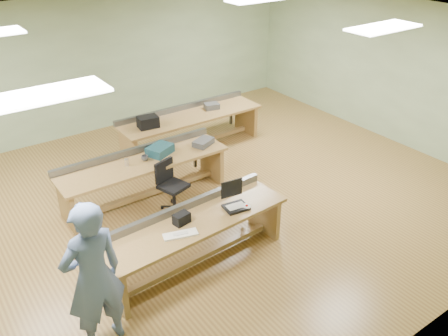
{
  "coord_description": "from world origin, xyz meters",
  "views": [
    {
      "loc": [
        -3.58,
        -5.97,
        4.52
      ],
      "look_at": [
        0.24,
        -0.6,
        0.91
      ],
      "focal_mm": 38.0,
      "sensor_mm": 36.0,
      "label": 1
    }
  ],
  "objects": [
    {
      "name": "workbench_front",
      "position": [
        -0.79,
        -1.34,
        0.55
      ],
      "size": [
        2.83,
        0.9,
        0.86
      ],
      "rotation": [
        0.0,
        0.0,
        0.05
      ],
      "color": "#9D7642",
      "rests_on": "floor"
    },
    {
      "name": "ceiling",
      "position": [
        0.0,
        0.0,
        3.0
      ],
      "size": [
        10.0,
        10.0,
        0.0
      ],
      "primitive_type": "plane",
      "color": "silver",
      "rests_on": "wall_back"
    },
    {
      "name": "wall_back",
      "position": [
        0.0,
        4.0,
        1.5
      ],
      "size": [
        10.0,
        0.04,
        3.0
      ],
      "primitive_type": "cube",
      "color": "#9EB88B",
      "rests_on": "floor"
    },
    {
      "name": "task_chair",
      "position": [
        -0.35,
        0.09,
        0.32
      ],
      "size": [
        0.59,
        0.59,
        0.87
      ],
      "rotation": [
        0.0,
        0.0,
        0.3
      ],
      "color": "black",
      "rests_on": "floor"
    },
    {
      "name": "laptop_base",
      "position": [
        -0.16,
        -1.45,
        0.77
      ],
      "size": [
        0.37,
        0.32,
        0.04
      ],
      "primitive_type": "cube",
      "rotation": [
        0.0,
        0.0,
        -0.13
      ],
      "color": "black",
      "rests_on": "workbench_front"
    },
    {
      "name": "keyboard",
      "position": [
        -1.13,
        -1.54,
        0.76
      ],
      "size": [
        0.48,
        0.28,
        0.03
      ],
      "primitive_type": "cube",
      "rotation": [
        0.0,
        0.0,
        -0.29
      ],
      "color": "white",
      "rests_on": "workbench_front"
    },
    {
      "name": "drinks_can",
      "position": [
        -0.87,
        0.64,
        0.81
      ],
      "size": [
        0.09,
        0.09,
        0.12
      ],
      "primitive_type": "cylinder",
      "rotation": [
        0.0,
        0.0,
        0.32
      ],
      "color": "silver",
      "rests_on": "workbench_mid"
    },
    {
      "name": "storage_box_back",
      "position": [
        0.16,
        1.86,
        0.86
      ],
      "size": [
        0.42,
        0.32,
        0.22
      ],
      "primitive_type": "cube",
      "rotation": [
        0.0,
        0.0,
        -0.12
      ],
      "color": "black",
      "rests_on": "workbench_back"
    },
    {
      "name": "wall_front",
      "position": [
        0.0,
        -4.0,
        1.5
      ],
      "size": [
        10.0,
        0.04,
        3.0
      ],
      "primitive_type": "cube",
      "color": "#9EB88B",
      "rests_on": "floor"
    },
    {
      "name": "wall_right",
      "position": [
        5.0,
        0.0,
        1.5
      ],
      "size": [
        0.04,
        8.0,
        3.0
      ],
      "primitive_type": "cube",
      "color": "#9EB88B",
      "rests_on": "floor"
    },
    {
      "name": "laptop_screen",
      "position": [
        -0.14,
        -1.31,
        1.01
      ],
      "size": [
        0.33,
        0.06,
        0.26
      ],
      "primitive_type": "cube",
      "rotation": [
        0.0,
        0.0,
        -0.13
      ],
      "color": "black",
      "rests_on": "laptop_base"
    },
    {
      "name": "parts_bin_grey",
      "position": [
        0.6,
        0.56,
        0.8
      ],
      "size": [
        0.45,
        0.38,
        0.11
      ],
      "primitive_type": "cube",
      "rotation": [
        0.0,
        0.0,
        0.4
      ],
      "color": "#3D3E40",
      "rests_on": "workbench_mid"
    },
    {
      "name": "floor",
      "position": [
        0.0,
        0.0,
        0.0
      ],
      "size": [
        10.0,
        10.0,
        0.0
      ],
      "primitive_type": "plane",
      "color": "olive",
      "rests_on": "ground"
    },
    {
      "name": "trackball_mouse",
      "position": [
        -0.03,
        -1.53,
        0.78
      ],
      "size": [
        0.15,
        0.17,
        0.06
      ],
      "primitive_type": "ellipsoid",
      "rotation": [
        0.0,
        0.0,
        -0.23
      ],
      "color": "white",
      "rests_on": "workbench_front"
    },
    {
      "name": "person",
      "position": [
        -2.44,
        -1.89,
        0.97
      ],
      "size": [
        0.74,
        0.52,
        1.93
      ],
      "primitive_type": "imported",
      "rotation": [
        0.0,
        0.0,
        3.23
      ],
      "color": "slate",
      "rests_on": "floor"
    },
    {
      "name": "parts_bin_teal",
      "position": [
        -0.21,
        0.7,
        0.83
      ],
      "size": [
        0.53,
        0.47,
        0.15
      ],
      "primitive_type": "cube",
      "rotation": [
        0.0,
        0.0,
        0.41
      ],
      "color": "#153A45",
      "rests_on": "workbench_mid"
    },
    {
      "name": "workbench_back",
      "position": [
        1.16,
        1.93,
        0.56
      ],
      "size": [
        3.1,
        0.83,
        0.86
      ],
      "rotation": [
        0.0,
        0.0,
        -0.0
      ],
      "color": "#9D7642",
      "rests_on": "floor"
    },
    {
      "name": "mug",
      "position": [
        -0.54,
        0.63,
        0.8
      ],
      "size": [
        0.13,
        0.13,
        0.09
      ],
      "primitive_type": "imported",
      "rotation": [
        0.0,
        0.0,
        -0.12
      ],
      "color": "#3D3E40",
      "rests_on": "workbench_mid"
    },
    {
      "name": "fluor_panels",
      "position": [
        0.0,
        0.0,
        2.97
      ],
      "size": [
        6.2,
        3.5,
        0.03
      ],
      "color": "white",
      "rests_on": "ceiling"
    },
    {
      "name": "tray_back",
      "position": [
        1.72,
        1.94,
        0.81
      ],
      "size": [
        0.35,
        0.29,
        0.12
      ],
      "primitive_type": "cube",
      "rotation": [
        0.0,
        0.0,
        -0.25
      ],
      "color": "#3D3E40",
      "rests_on": "workbench_back"
    },
    {
      "name": "workbench_mid",
      "position": [
        -0.58,
        0.66,
        0.56
      ],
      "size": [
        2.98,
        0.81,
        0.86
      ],
      "rotation": [
        0.0,
        0.0,
        -0.0
      ],
      "color": "#9D7642",
      "rests_on": "floor"
    },
    {
      "name": "camera_bag",
      "position": [
        -0.98,
        -1.31,
        0.83
      ],
      "size": [
        0.25,
        0.18,
        0.15
      ],
      "primitive_type": "cube",
      "rotation": [
        0.0,
        0.0,
        0.18
      ],
      "color": "black",
      "rests_on": "workbench_front"
    }
  ]
}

